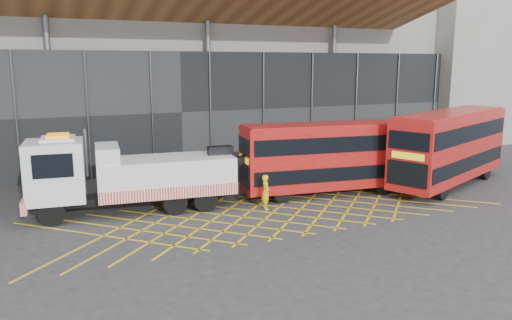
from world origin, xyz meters
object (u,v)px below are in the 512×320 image
recovery_truck (126,175)px  bus_second (450,145)px  bus_towed (329,155)px  worker (266,192)px

recovery_truck → bus_second: (18.55, -2.39, 0.59)m
bus_towed → bus_second: (7.67, -1.20, 0.25)m
bus_towed → recovery_truck: bearing=-178.5°
worker → recovery_truck: bearing=82.3°
recovery_truck → bus_second: bearing=-1.1°
bus_second → worker: (-12.13, 0.01, -1.59)m
bus_towed → worker: 4.80m
recovery_truck → worker: 6.92m
bus_second → worker: bearing=157.4°
recovery_truck → bus_towed: size_ratio=1.17×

